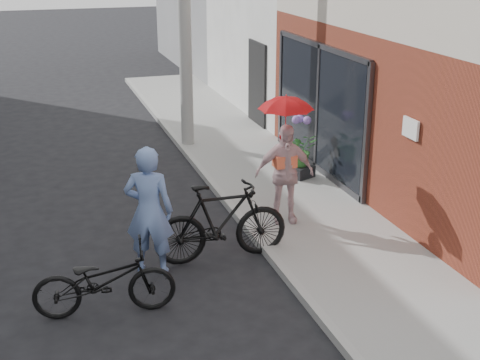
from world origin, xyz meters
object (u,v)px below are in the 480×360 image
bike_right (221,222)px  officer (149,211)px  kimono_woman (284,174)px  bike_left (104,281)px  planter (300,171)px

bike_right → officer: bearing=94.9°
bike_right → kimono_woman: 1.57m
bike_left → kimono_woman: size_ratio=1.08×
bike_left → kimono_woman: kimono_woman is taller
bike_left → planter: bike_left is taller
officer → planter: (3.46, 2.81, -0.71)m
kimono_woman → planter: (1.11, 1.93, -0.71)m
kimono_woman → bike_left: bearing=-141.5°
officer → bike_right: bearing=-154.1°
officer → kimono_woman: (2.36, 0.88, 0.00)m
bike_left → bike_right: size_ratio=0.89×
bike_right → kimono_woman: kimono_woman is taller
officer → bike_left: bearing=73.4°
kimono_woman → planter: 2.33m
bike_left → kimono_woman: (3.12, 1.83, 0.47)m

